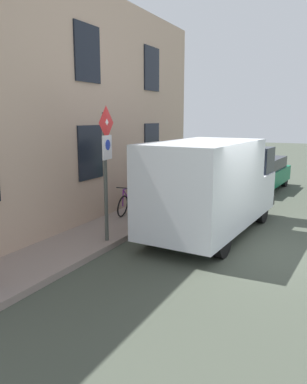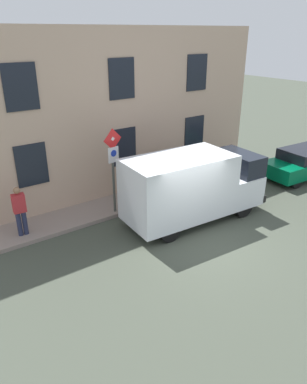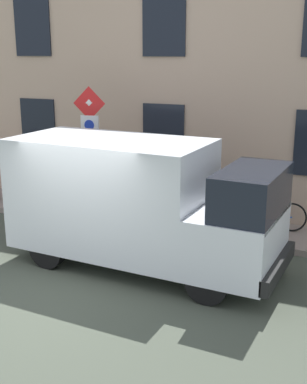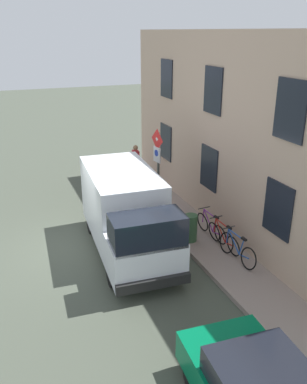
% 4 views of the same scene
% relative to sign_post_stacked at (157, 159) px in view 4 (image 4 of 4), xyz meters
% --- Properties ---
extents(ground_plane, '(80.00, 80.00, 0.00)m').
position_rel_sign_post_stacked_xyz_m(ground_plane, '(-3.26, -1.31, -2.22)').
color(ground_plane, '#43493D').
extents(sidewalk_slab, '(1.64, 15.73, 0.14)m').
position_rel_sign_post_stacked_xyz_m(sidewalk_slab, '(0.60, -1.31, -2.15)').
color(sidewalk_slab, gray).
rests_on(sidewalk_slab, ground_plane).
extents(building_facade, '(0.75, 13.73, 6.60)m').
position_rel_sign_post_stacked_xyz_m(building_facade, '(1.77, -1.31, 1.08)').
color(building_facade, tan).
rests_on(building_facade, ground_plane).
extents(sign_post_stacked, '(0.18, 0.56, 3.08)m').
position_rel_sign_post_stacked_xyz_m(sign_post_stacked, '(0.00, 0.00, 0.00)').
color(sign_post_stacked, '#474C47').
rests_on(sign_post_stacked, sidewalk_slab).
extents(delivery_van, '(2.34, 5.45, 2.50)m').
position_rel_sign_post_stacked_xyz_m(delivery_van, '(-1.91, -2.11, -0.88)').
color(delivery_van, white).
rests_on(delivery_van, ground_plane).
extents(bicycle_blue, '(0.46, 1.72, 0.89)m').
position_rel_sign_post_stacked_xyz_m(bicycle_blue, '(0.87, -4.14, -1.71)').
color(bicycle_blue, black).
rests_on(bicycle_blue, sidewalk_slab).
extents(bicycle_red, '(0.46, 1.71, 0.89)m').
position_rel_sign_post_stacked_xyz_m(bicycle_red, '(0.87, -3.35, -1.71)').
color(bicycle_red, black).
rests_on(bicycle_red, sidewalk_slab).
extents(bicycle_purple, '(0.46, 1.71, 0.89)m').
position_rel_sign_post_stacked_xyz_m(bicycle_purple, '(0.87, -2.57, -1.71)').
color(bicycle_purple, black).
rests_on(bicycle_purple, sidewalk_slab).
extents(pedestrian, '(0.30, 0.42, 1.72)m').
position_rel_sign_post_stacked_xyz_m(pedestrian, '(0.33, 3.37, -1.15)').
color(pedestrian, '#262B47').
rests_on(pedestrian, sidewalk_slab).
extents(litter_bin, '(0.44, 0.44, 0.90)m').
position_rel_sign_post_stacked_xyz_m(litter_bin, '(0.14, -2.51, -1.63)').
color(litter_bin, '#2D5133').
rests_on(litter_bin, sidewalk_slab).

